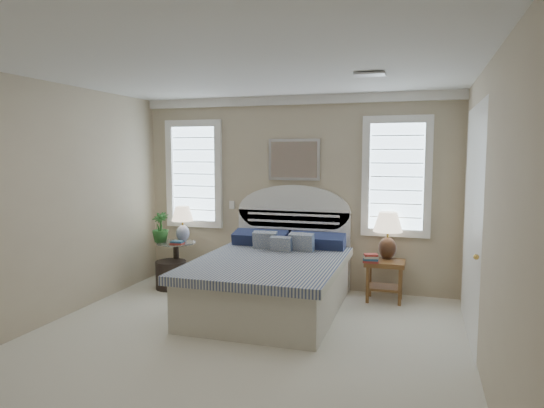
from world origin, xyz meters
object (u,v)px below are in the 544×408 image
Objects in this scene: bed at (273,277)px; lamp_right at (388,230)px; nightstand_right at (385,272)px; side_table_left at (176,259)px; floor_pot at (171,275)px; lamp_left at (183,220)px.

lamp_right is at bearing 32.61° from bed.
bed is 4.29× the size of nightstand_right.
side_table_left is 3.02m from lamp_right.
lamp_left reaches higher than floor_pot.
floor_pot is at bearing -97.45° from lamp_left.
lamp_right is at bearing 8.49° from floor_pot.
nightstand_right is at bearing 28.03° from bed.
nightstand_right is 2.95m from floor_pot.
lamp_right is at bearing 4.82° from side_table_left.
bed reaches higher than lamp_left.
side_table_left is at bearing -175.18° from lamp_right.
lamp_right reaches higher than lamp_left.
floor_pot is (0.02, -0.19, -0.19)m from side_table_left.
bed is at bearing -147.39° from lamp_right.
nightstand_right is at bearing -96.27° from lamp_right.
side_table_left reaches higher than floor_pot.
lamp_left reaches higher than side_table_left.
nightstand_right is 1.02× the size of lamp_left.
nightstand_right is 2.95m from lamp_left.
lamp_right is (2.97, 0.25, 0.52)m from side_table_left.
floor_pot is 3.07m from lamp_right.
floor_pot is (-2.93, -0.29, -0.19)m from nightstand_right.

